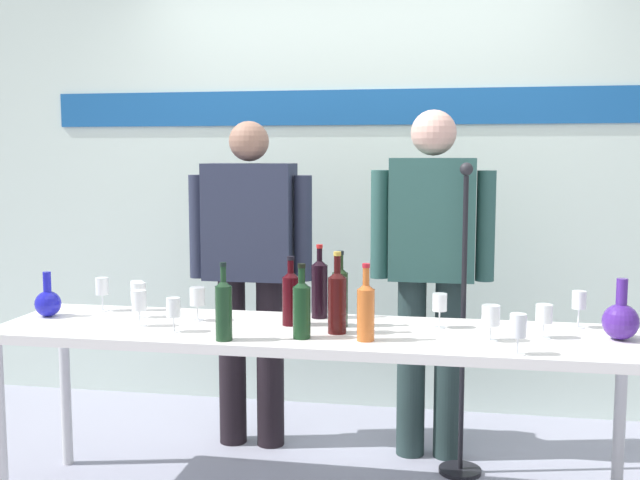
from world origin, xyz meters
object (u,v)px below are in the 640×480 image
presenter_left (250,261)px  wine_bottle_2 (224,308)px  wine_bottle_1 (340,294)px  wine_bottle_4 (302,307)px  wine_glass_right_3 (579,301)px  wine_glass_left_4 (139,301)px  wine_glass_right_4 (491,316)px  wine_bottle_5 (320,287)px  wine_glass_left_5 (102,287)px  wine_bottle_3 (366,309)px  wine_glass_left_0 (197,297)px  decanter_blue_right (621,320)px  presenter_right (432,261)px  wine_glass_left_1 (138,292)px  wine_glass_right_0 (544,314)px  display_table (314,343)px  wine_glass_right_2 (440,303)px  wine_bottle_0 (291,296)px  decanter_blue_left (48,302)px  wine_glass_left_2 (137,289)px  microphone_stand (462,373)px  wine_glass_left_3 (173,308)px  wine_bottle_6 (337,300)px  wine_glass_right_1 (518,326)px

presenter_left → wine_bottle_2: size_ratio=5.46×
wine_bottle_1 → wine_bottle_4: 0.26m
wine_bottle_4 → wine_glass_right_3: 1.16m
wine_bottle_2 → wine_glass_left_4: (-0.42, 0.17, -0.02)m
wine_glass_right_4 → presenter_left: bearing=147.0°
wine_bottle_5 → wine_glass_left_5: wine_bottle_5 is taller
wine_bottle_3 → wine_bottle_4: wine_bottle_3 is taller
wine_glass_right_4 → wine_glass_left_0: bearing=173.3°
decanter_blue_right → presenter_right: size_ratio=0.14×
wine_glass_left_1 → wine_glass_right_0: bearing=-2.7°
wine_bottle_2 → wine_glass_left_5: 0.84m
display_table → wine_glass_left_4: (-0.73, -0.07, 0.16)m
decanter_blue_right → wine_glass_left_1: (-2.00, 0.05, 0.04)m
wine_glass_right_2 → wine_glass_right_4: bearing=-43.9°
wine_bottle_0 → wine_bottle_5: bearing=60.2°
wine_bottle_0 → decanter_blue_left: bearing=-178.8°
wine_glass_left_2 → wine_glass_right_0: (1.78, -0.22, -0.00)m
presenter_right → wine_glass_right_4: 0.80m
wine_glass_right_4 → wine_bottle_5: bearing=157.7°
wine_glass_left_2 → wine_glass_right_4: wine_glass_right_4 is taller
presenter_left → wine_bottle_5: presenter_left is taller
wine_glass_right_3 → microphone_stand: bearing=149.5°
wine_glass_left_3 → wine_glass_right_4: bearing=3.3°
wine_bottle_2 → wine_bottle_5: 0.55m
wine_bottle_3 → wine_glass_left_0: bearing=163.4°
wine_glass_left_1 → wine_glass_left_2: size_ratio=1.12×
presenter_left → wine_glass_right_4: presenter_left is taller
wine_bottle_6 → wine_glass_left_1: (-0.91, 0.14, -0.02)m
wine_bottle_0 → wine_glass_right_2: wine_bottle_0 is taller
display_table → wine_glass_right_3: size_ratio=17.20×
wine_bottle_4 → wine_bottle_5: size_ratio=0.91×
wine_bottle_5 → microphone_stand: 0.81m
wine_bottle_2 → wine_glass_left_0: wine_bottle_2 is taller
wine_glass_right_1 → microphone_stand: bearing=103.5°
wine_glass_right_3 → wine_glass_right_2: bearing=-169.8°
wine_glass_right_1 → decanter_blue_left: bearing=171.5°
wine_glass_left_1 → wine_glass_right_3: size_ratio=1.00×
wine_bottle_0 → wine_bottle_3: bearing=-31.9°
decanter_blue_right → wine_glass_left_5: size_ratio=1.55×
wine_glass_left_0 → wine_glass_left_4: size_ratio=0.96×
wine_bottle_4 → wine_glass_left_5: (-1.01, 0.35, -0.01)m
wine_bottle_3 → wine_bottle_4: bearing=-178.8°
wine_glass_right_2 → wine_bottle_0: bearing=-174.6°
wine_glass_left_3 → microphone_stand: 1.38m
wine_glass_left_5 → wine_bottle_4: bearing=-19.3°
wine_glass_left_3 → wine_glass_right_0: (1.46, 0.15, -0.00)m
wine_glass_left_5 → microphone_stand: (1.63, 0.30, -0.41)m
wine_bottle_6 → wine_glass_right_0: 0.81m
wine_glass_left_4 → wine_glass_right_1: size_ratio=1.02×
wine_bottle_4 → wine_glass_left_2: wine_bottle_4 is taller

